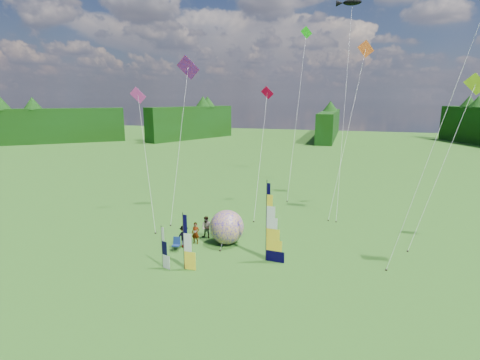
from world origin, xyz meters
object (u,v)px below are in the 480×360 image
(spectator_a, at_px, (196,233))
(camp_chair, at_px, (176,244))
(side_banner_left, at_px, (184,242))
(kite_whale, at_px, (345,94))
(bol_inflatable, at_px, (227,227))
(spectator_b, at_px, (207,227))
(spectator_c, at_px, (184,237))
(spectator_d, at_px, (225,229))
(feather_banner_main, at_px, (266,223))
(side_banner_far, at_px, (162,247))

(spectator_a, relative_size, camp_chair, 1.67)
(side_banner_left, height_order, kite_whale, kite_whale)
(bol_inflatable, distance_m, spectator_a, 2.45)
(spectator_a, bearing_deg, spectator_b, 72.22)
(side_banner_left, bearing_deg, spectator_c, 116.69)
(bol_inflatable, height_order, spectator_b, bol_inflatable)
(spectator_d, bearing_deg, camp_chair, 85.67)
(feather_banner_main, xyz_separation_m, spectator_b, (-5.47, 2.79, -1.86))
(spectator_a, bearing_deg, kite_whale, 54.34)
(feather_banner_main, relative_size, side_banner_far, 1.95)
(spectator_c, xyz_separation_m, camp_chair, (-0.29, -0.76, -0.36))
(bol_inflatable, distance_m, kite_whale, 19.24)
(side_banner_left, distance_m, side_banner_far, 1.55)
(side_banner_far, xyz_separation_m, spectator_b, (0.83, 5.79, -0.52))
(side_banner_left, height_order, bol_inflatable, side_banner_left)
(spectator_a, relative_size, kite_whale, 0.07)
(spectator_d, bearing_deg, side_banner_far, 103.70)
(spectator_d, distance_m, kite_whale, 19.08)
(feather_banner_main, relative_size, camp_chair, 5.45)
(spectator_c, height_order, camp_chair, spectator_c)
(spectator_c, relative_size, spectator_d, 1.03)
(feather_banner_main, relative_size, spectator_b, 3.09)
(feather_banner_main, distance_m, side_banner_left, 5.66)
(spectator_a, bearing_deg, side_banner_far, -97.40)
(spectator_b, distance_m, spectator_c, 2.47)
(feather_banner_main, xyz_separation_m, side_banner_left, (-4.84, -2.80, -0.88))
(spectator_c, bearing_deg, side_banner_far, -145.49)
(spectator_b, xyz_separation_m, camp_chair, (-1.20, -3.06, -0.39))
(side_banner_left, xyz_separation_m, spectator_d, (0.81, 5.83, -1.04))
(kite_whale, bearing_deg, spectator_d, -115.50)
(spectator_d, bearing_deg, side_banner_left, 116.46)
(spectator_b, height_order, kite_whale, kite_whale)
(spectator_b, bearing_deg, side_banner_left, -76.78)
(feather_banner_main, distance_m, spectator_c, 6.68)
(feather_banner_main, relative_size, side_banner_left, 1.47)
(spectator_d, xyz_separation_m, camp_chair, (-2.64, -3.30, -0.33))
(bol_inflatable, xyz_separation_m, spectator_b, (-1.90, 0.60, -0.42))
(bol_inflatable, distance_m, spectator_b, 2.04)
(spectator_a, distance_m, spectator_b, 1.38)
(side_banner_far, bearing_deg, side_banner_left, 27.19)
(camp_chair, bearing_deg, kite_whale, 47.33)
(camp_chair, bearing_deg, side_banner_far, -91.84)
(side_banner_far, relative_size, camp_chair, 2.79)
(feather_banner_main, bearing_deg, spectator_d, 147.75)
(spectator_a, height_order, kite_whale, kite_whale)
(spectator_a, xyz_separation_m, spectator_c, (-0.53, -0.97, 0.02))
(spectator_b, height_order, spectator_d, spectator_b)
(spectator_c, height_order, kite_whale, kite_whale)
(side_banner_left, distance_m, kite_whale, 23.43)
(bol_inflatable, bearing_deg, spectator_b, 162.42)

